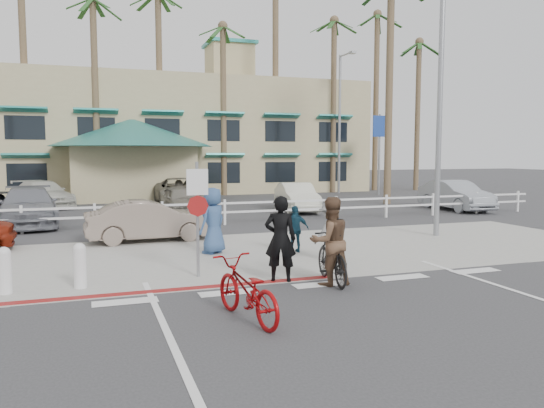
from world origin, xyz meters
name	(u,v)px	position (x,y,z in m)	size (l,w,h in m)	color
ground	(333,292)	(0.00, 0.00, 0.00)	(140.00, 140.00, 0.00)	#333335
bike_path	(386,322)	(0.00, -2.00, 0.00)	(12.00, 16.00, 0.01)	#333335
sidewalk_plaza	(263,253)	(0.00, 4.50, 0.01)	(22.00, 7.00, 0.01)	gray
cross_street	(228,233)	(0.00, 8.50, 0.00)	(40.00, 5.00, 0.01)	#333335
parking_lot	(182,207)	(0.00, 18.00, 0.00)	(50.00, 16.00, 0.01)	#333335
curb_red	(174,290)	(-3.00, 1.20, 0.01)	(7.00, 0.25, 0.02)	maroon
rail_fence	(227,212)	(0.50, 10.50, 0.50)	(29.40, 0.16, 1.00)	silver
building	(178,115)	(2.00, 31.00, 5.65)	(28.00, 16.00, 11.30)	tan
sign_post	(197,213)	(-2.30, 2.20, 1.45)	(0.50, 0.10, 2.90)	gray
bollard_0	(80,266)	(-4.80, 2.00, 0.47)	(0.26, 0.26, 0.95)	silver
bollard_1	(5,271)	(-6.20, 2.00, 0.47)	(0.26, 0.26, 0.95)	silver
streetlight_0	(440,101)	(6.50, 5.50, 4.50)	(0.60, 2.00, 9.00)	gray
streetlight_1	(339,125)	(12.00, 24.00, 4.75)	(0.60, 2.00, 9.50)	gray
info_sign	(379,153)	(14.00, 22.00, 2.80)	(1.20, 0.16, 5.60)	navy
palm_2	(24,66)	(-8.00, 26.00, 8.00)	(4.00, 4.00, 16.00)	#1D471B
palm_3	(95,84)	(-4.00, 25.00, 7.00)	(4.00, 4.00, 14.00)	#1D471B
palm_4	(160,81)	(0.00, 26.00, 7.50)	(4.00, 4.00, 15.00)	#1D471B
palm_5	(223,97)	(4.00, 25.00, 6.50)	(4.00, 4.00, 13.00)	#1D471B
palm_6	(275,71)	(8.00, 26.00, 8.50)	(4.00, 4.00, 17.00)	#1D471B
palm_7	(333,94)	(12.00, 25.00, 7.00)	(4.00, 4.00, 14.00)	#1D471B
palm_8	(376,90)	(16.00, 26.00, 7.50)	(4.00, 4.00, 15.00)	#1D471B
palm_9	(418,104)	(19.00, 25.00, 6.50)	(4.00, 4.00, 13.00)	#1D471B
palm_11	(390,75)	(11.00, 16.00, 7.00)	(4.00, 4.00, 14.00)	#1D471B
bike_red	(246,290)	(-2.17, -1.19, 0.52)	(0.69, 1.99, 1.05)	#8B0609
rider_red	(280,239)	(-0.69, 1.20, 0.94)	(0.69, 0.45, 1.88)	black
bike_black	(332,257)	(0.31, 0.70, 0.56)	(0.52, 1.86, 1.12)	black
rider_black	(330,241)	(0.20, 0.57, 0.94)	(0.91, 0.71, 1.88)	brown
pedestrian_a	(330,232)	(1.28, 2.85, 0.77)	(1.00, 0.57, 1.55)	slate
pedestrian_child	(295,229)	(0.87, 4.22, 0.66)	(0.78, 0.32, 1.33)	#103144
pedestrian_b	(213,221)	(-1.35, 4.84, 0.92)	(0.90, 0.59, 1.85)	#304D7A
car_white_sedan	(150,221)	(-2.78, 7.59, 0.65)	(1.38, 3.96, 1.31)	gray
lot_car_0	(2,207)	(-7.90, 14.10, 0.62)	(2.06, 4.47, 1.24)	black
lot_car_1	(28,207)	(-6.79, 12.77, 0.74)	(2.06, 5.08, 1.47)	slate
lot_car_2	(182,200)	(-0.59, 14.54, 0.65)	(1.54, 3.82, 1.30)	slate
lot_car_3	(297,197)	(4.88, 14.12, 0.68)	(1.45, 4.15, 1.37)	silver
lot_car_4	(43,194)	(-6.81, 20.10, 0.69)	(1.94, 4.77, 1.38)	beige
lot_car_5	(180,192)	(0.07, 19.00, 0.74)	(2.45, 5.31, 1.48)	slate
lot_car_6	(455,195)	(12.46, 12.09, 0.73)	(1.55, 4.43, 1.46)	gray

